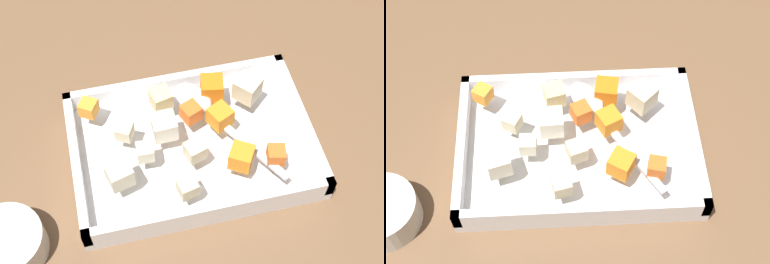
# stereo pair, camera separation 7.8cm
# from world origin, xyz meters

# --- Properties ---
(ground_plane) EXTENTS (4.00, 4.00, 0.00)m
(ground_plane) POSITION_xyz_m (0.00, 0.00, 0.00)
(ground_plane) COLOR brown
(baking_dish) EXTENTS (0.34, 0.24, 0.04)m
(baking_dish) POSITION_xyz_m (-0.01, -0.01, 0.01)
(baking_dish) COLOR silver
(baking_dish) RESTS_ON ground_plane
(carrot_chunk_rim_edge) EXTENTS (0.03, 0.03, 0.02)m
(carrot_chunk_rim_edge) POSITION_xyz_m (0.10, -0.08, 0.06)
(carrot_chunk_rim_edge) COLOR orange
(carrot_chunk_rim_edge) RESTS_ON baking_dish
(carrot_chunk_far_left) EXTENTS (0.04, 0.04, 0.03)m
(carrot_chunk_far_left) POSITION_xyz_m (0.04, -0.00, 0.06)
(carrot_chunk_far_left) COLOR orange
(carrot_chunk_far_left) RESTS_ON baking_dish
(carrot_chunk_mid_right) EXTENTS (0.03, 0.03, 0.02)m
(carrot_chunk_mid_right) POSITION_xyz_m (0.00, 0.02, 0.06)
(carrot_chunk_mid_right) COLOR orange
(carrot_chunk_mid_right) RESTS_ON baking_dish
(carrot_chunk_near_spoon) EXTENTS (0.03, 0.03, 0.02)m
(carrot_chunk_near_spoon) POSITION_xyz_m (-0.14, 0.06, 0.06)
(carrot_chunk_near_spoon) COLOR orange
(carrot_chunk_near_spoon) RESTS_ON baking_dish
(carrot_chunk_heap_side) EXTENTS (0.04, 0.04, 0.03)m
(carrot_chunk_heap_side) POSITION_xyz_m (0.05, -0.07, 0.06)
(carrot_chunk_heap_side) COLOR orange
(carrot_chunk_heap_side) RESTS_ON baking_dish
(carrot_chunk_corner_nw) EXTENTS (0.04, 0.04, 0.03)m
(carrot_chunk_corner_nw) POSITION_xyz_m (0.04, 0.05, 0.06)
(carrot_chunk_corner_nw) COLOR orange
(carrot_chunk_corner_nw) RESTS_ON baking_dish
(potato_chunk_heap_top) EXTENTS (0.03, 0.03, 0.02)m
(potato_chunk_heap_top) POSITION_xyz_m (-0.03, -0.10, 0.06)
(potato_chunk_heap_top) COLOR beige
(potato_chunk_heap_top) RESTS_ON baking_dish
(potato_chunk_corner_ne) EXTENTS (0.05, 0.05, 0.03)m
(potato_chunk_corner_ne) POSITION_xyz_m (0.09, 0.04, 0.06)
(potato_chunk_corner_ne) COLOR beige
(potato_chunk_corner_ne) RESTS_ON baking_dish
(potato_chunk_front_center) EXTENTS (0.04, 0.04, 0.03)m
(potato_chunk_front_center) POSITION_xyz_m (-0.11, -0.06, 0.06)
(potato_chunk_front_center) COLOR beige
(potato_chunk_front_center) RESTS_ON baking_dish
(potato_chunk_center) EXTENTS (0.03, 0.03, 0.03)m
(potato_chunk_center) POSITION_xyz_m (-0.04, 0.05, 0.06)
(potato_chunk_center) COLOR #E0CC89
(potato_chunk_center) RESTS_ON baking_dish
(potato_chunk_near_right) EXTENTS (0.03, 0.03, 0.02)m
(potato_chunk_near_right) POSITION_xyz_m (-0.10, 0.01, 0.06)
(potato_chunk_near_right) COLOR beige
(potato_chunk_near_right) RESTS_ON baking_dish
(potato_chunk_corner_sw) EXTENTS (0.03, 0.03, 0.02)m
(potato_chunk_corner_sw) POSITION_xyz_m (-0.01, -0.05, 0.06)
(potato_chunk_corner_sw) COLOR beige
(potato_chunk_corner_sw) RESTS_ON baking_dish
(parsnip_chunk_far_right) EXTENTS (0.02, 0.02, 0.02)m
(parsnip_chunk_far_right) POSITION_xyz_m (-0.08, -0.03, 0.06)
(parsnip_chunk_far_right) COLOR beige
(parsnip_chunk_far_right) RESTS_ON baking_dish
(parsnip_chunk_mid_left) EXTENTS (0.03, 0.03, 0.03)m
(parsnip_chunk_mid_left) POSITION_xyz_m (-0.04, 0.00, 0.06)
(parsnip_chunk_mid_left) COLOR silver
(parsnip_chunk_mid_left) RESTS_ON baking_dish
(serving_spoon) EXTENTS (0.13, 0.20, 0.02)m
(serving_spoon) POSITION_xyz_m (0.02, 0.03, 0.05)
(serving_spoon) COLOR silver
(serving_spoon) RESTS_ON baking_dish
(small_prep_bowl) EXTENTS (0.10, 0.10, 0.04)m
(small_prep_bowl) POSITION_xyz_m (-0.27, -0.11, 0.02)
(small_prep_bowl) COLOR silver
(small_prep_bowl) RESTS_ON ground_plane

